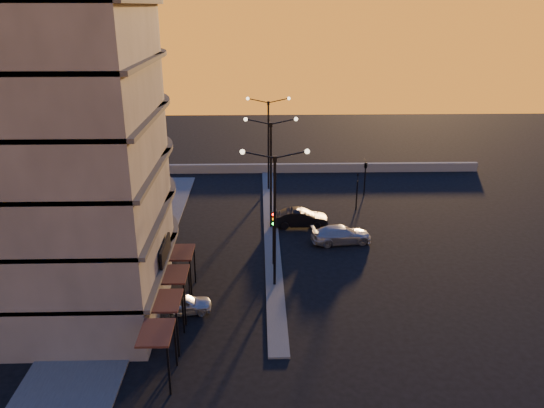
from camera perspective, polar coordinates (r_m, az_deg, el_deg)
The scene contains 14 objects.
ground at distance 36.32m, azimuth 0.28°, elevation -8.75°, with size 120.00×120.00×0.00m, color black.
sidewalk_west at distance 40.93m, azimuth -14.84°, elevation -5.84°, with size 5.00×40.00×0.12m, color #50504D.
median at distance 45.28m, azimuth -0.12°, elevation -2.49°, with size 1.20×36.00×0.12m, color #50504D.
parapet at distance 60.27m, azimuth 1.41°, elevation 3.88°, with size 44.00×0.50×1.00m, color gray.
building at distance 34.74m, azimuth -23.76°, elevation 9.12°, with size 14.35×17.08×25.00m.
streetlamp_near at distance 33.94m, azimuth 0.29°, elevation -0.49°, with size 4.32×0.32×9.51m.
streetlamp_mid at distance 43.41m, azimuth -0.12°, elevation 4.25°, with size 4.32×0.32×9.51m.
streetlamp_far at distance 53.08m, azimuth -0.39°, elevation 7.28°, with size 4.32×0.32×9.51m.
traffic_light_main at distance 37.61m, azimuth 0.15°, elevation -2.77°, with size 0.28×0.44×4.25m.
signal_east_a at distance 49.16m, azimuth 9.13°, elevation 1.47°, with size 0.13×0.16×3.60m.
signal_east_b at distance 52.84m, azimuth 10.05°, elevation 4.10°, with size 0.42×1.99×3.60m.
car_hatchback at distance 33.54m, azimuth -9.69°, elevation -10.54°, with size 1.47×3.65×1.24m, color #B1B6B9.
car_sedan at distance 45.36m, azimuth 3.10°, elevation -1.52°, with size 1.60×4.59×1.51m, color black.
car_wagon at distance 42.59m, azimuth 7.48°, elevation -3.28°, with size 1.96×4.82×1.40m, color #A2A5A9.
Camera 1 is at (-1.01, -31.66, 17.77)m, focal length 35.00 mm.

